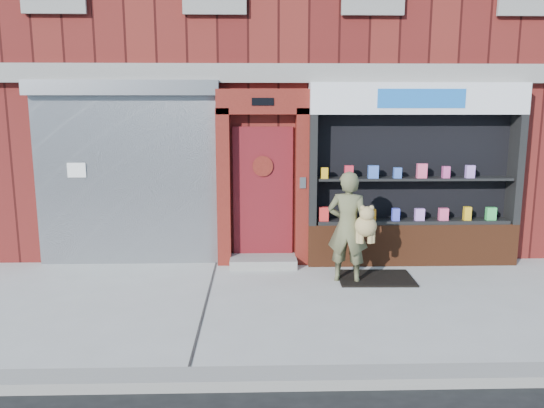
{
  "coord_description": "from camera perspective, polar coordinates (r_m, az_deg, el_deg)",
  "views": [
    {
      "loc": [
        -0.84,
        -6.82,
        2.63
      ],
      "look_at": [
        -0.62,
        1.0,
        1.18
      ],
      "focal_mm": 35.0,
      "sensor_mm": 36.0,
      "label": 1
    }
  ],
  "objects": [
    {
      "name": "ground",
      "position": [
        7.36,
        5.16,
        -10.49
      ],
      "size": [
        80.0,
        80.0,
        0.0
      ],
      "primitive_type": "plane",
      "color": "#9E9E99",
      "rests_on": "ground"
    },
    {
      "name": "woman",
      "position": [
        8.03,
        8.34,
        -2.43
      ],
      "size": [
        0.76,
        0.59,
        1.69
      ],
      "color": "brown",
      "rests_on": "ground"
    },
    {
      "name": "pharmacy_bay",
      "position": [
        9.1,
        14.95,
        2.19
      ],
      "size": [
        3.5,
        0.41,
        3.0
      ],
      "color": "#582914",
      "rests_on": "ground"
    },
    {
      "name": "red_door_bay",
      "position": [
        8.76,
        -0.98,
        2.79
      ],
      "size": [
        1.52,
        0.58,
        2.9
      ],
      "color": "#54130E",
      "rests_on": "ground"
    },
    {
      "name": "shutter_bay",
      "position": [
        9.06,
        -15.42,
        4.33
      ],
      "size": [
        3.1,
        0.3,
        3.04
      ],
      "color": "gray",
      "rests_on": "ground"
    },
    {
      "name": "doormat",
      "position": [
        8.42,
        11.05,
        -7.82
      ],
      "size": [
        1.16,
        0.83,
        0.03
      ],
      "primitive_type": "cube",
      "rotation": [
        0.0,
        0.0,
        -0.03
      ],
      "color": "black",
      "rests_on": "ground"
    },
    {
      "name": "curb",
      "position": [
        5.4,
        7.97,
        -18.03
      ],
      "size": [
        60.0,
        0.3,
        0.12
      ],
      "primitive_type": "cube",
      "color": "gray",
      "rests_on": "ground"
    },
    {
      "name": "building",
      "position": [
        12.92,
        2.24,
        16.55
      ],
      "size": [
        12.0,
        8.16,
        8.0
      ],
      "color": "#541513",
      "rests_on": "ground"
    }
  ]
}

